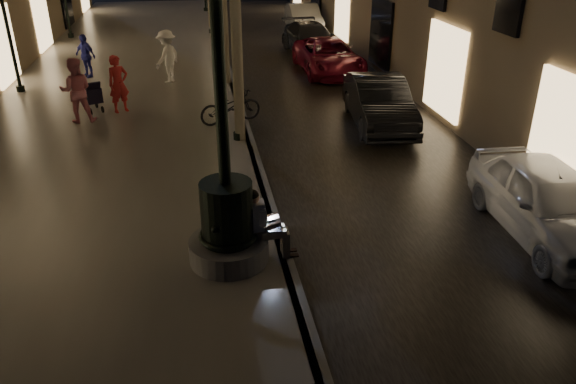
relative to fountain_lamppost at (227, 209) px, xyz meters
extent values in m
plane|color=black|center=(1.00, 13.00, -1.21)|extent=(120.00, 120.00, 0.00)
cube|color=black|center=(4.00, 13.00, -1.20)|extent=(6.00, 45.00, 0.02)
cube|color=slate|center=(-3.00, 13.00, -1.11)|extent=(8.00, 45.00, 0.20)
cube|color=#59595B|center=(1.00, 13.00, -1.11)|extent=(0.25, 45.00, 0.20)
cylinder|color=#59595B|center=(0.00, 0.00, -0.81)|extent=(1.40, 1.40, 0.40)
cylinder|color=black|center=(0.00, 0.00, -0.06)|extent=(0.90, 0.90, 1.10)
torus|color=black|center=(0.00, 0.00, -0.51)|extent=(1.04, 1.04, 0.10)
torus|color=black|center=(0.00, 0.00, 0.34)|extent=(0.89, 0.89, 0.09)
cylinder|color=black|center=(0.00, 0.00, 2.09)|extent=(0.20, 0.20, 3.20)
cube|color=tan|center=(0.55, 0.00, -0.52)|extent=(0.36, 0.24, 0.18)
cube|color=white|center=(0.49, 0.00, -0.19)|extent=(0.44, 0.26, 0.56)
sphere|color=tan|center=(0.46, 0.00, 0.18)|extent=(0.21, 0.21, 0.21)
sphere|color=black|center=(0.45, 0.00, 0.22)|extent=(0.21, 0.21, 0.21)
cube|color=tan|center=(0.79, -0.09, -0.52)|extent=(0.45, 0.13, 0.14)
cube|color=tan|center=(0.79, 0.09, -0.52)|extent=(0.45, 0.13, 0.14)
cube|color=tan|center=(1.00, -0.09, -0.77)|extent=(0.13, 0.12, 0.49)
cube|color=tan|center=(1.00, 0.09, -0.77)|extent=(0.13, 0.12, 0.49)
cube|color=black|center=(1.10, -0.09, -1.00)|extent=(0.26, 0.10, 0.03)
cube|color=black|center=(1.10, 0.09, -1.00)|extent=(0.26, 0.10, 0.03)
cube|color=black|center=(0.81, 0.00, -0.44)|extent=(0.24, 0.33, 0.02)
cube|color=black|center=(0.65, 0.00, -0.33)|extent=(0.09, 0.33, 0.21)
cube|color=#A3CFEA|center=(0.66, 0.00, -0.33)|extent=(0.06, 0.30, 0.18)
cylinder|color=#6B604C|center=(0.75, 6.00, 1.49)|extent=(0.28, 0.28, 5.00)
cylinder|color=#6B604C|center=(0.80, 12.00, 1.54)|extent=(0.28, 0.28, 5.10)
cylinder|color=black|center=(0.70, 6.00, -0.91)|extent=(0.28, 0.28, 0.20)
cylinder|color=black|center=(0.70, 6.00, 1.19)|extent=(0.12, 0.12, 4.40)
cylinder|color=black|center=(0.70, 14.00, -0.91)|extent=(0.28, 0.28, 0.20)
cylinder|color=black|center=(0.70, 14.00, 1.19)|extent=(0.12, 0.12, 4.40)
cylinder|color=black|center=(0.70, 22.00, -0.91)|extent=(0.28, 0.28, 0.20)
cylinder|color=black|center=(0.70, 30.00, -0.91)|extent=(0.28, 0.28, 0.20)
cylinder|color=black|center=(-6.40, 12.00, -0.91)|extent=(0.28, 0.28, 0.20)
cylinder|color=black|center=(-6.40, 12.00, 1.19)|extent=(0.12, 0.12, 4.40)
cylinder|color=black|center=(-6.40, 22.00, -0.91)|extent=(0.28, 0.28, 0.20)
cube|color=black|center=(-3.56, 9.23, -0.45)|extent=(0.74, 0.89, 0.46)
cube|color=black|center=(-3.41, 8.91, -0.14)|extent=(0.44, 0.33, 0.30)
cylinder|color=black|center=(-3.60, 8.88, -0.91)|extent=(0.12, 0.20, 0.20)
cylinder|color=black|center=(-3.27, 9.03, -0.91)|extent=(0.12, 0.20, 0.20)
cylinder|color=black|center=(-3.86, 9.43, -0.91)|extent=(0.12, 0.20, 0.20)
cylinder|color=black|center=(-3.53, 9.59, -0.91)|extent=(0.12, 0.20, 0.20)
cylinder|color=black|center=(-3.73, 9.60, -0.04)|extent=(0.22, 0.43, 0.28)
imported|color=#A8ABB0|center=(6.20, 0.20, -0.48)|extent=(1.92, 4.37, 1.46)
imported|color=black|center=(5.00, 7.01, -0.49)|extent=(1.95, 4.50, 1.44)
imported|color=maroon|center=(5.00, 13.51, -0.55)|extent=(2.27, 4.81, 1.33)
imported|color=#292A2E|center=(5.00, 17.00, -0.52)|extent=(2.30, 4.87, 1.37)
imported|color=#A9A8A3|center=(5.74, 22.50, -0.47)|extent=(1.70, 4.52, 1.47)
imported|color=red|center=(-2.69, 9.06, -0.14)|extent=(0.76, 0.67, 1.75)
imported|color=#CD6C7B|center=(-3.80, 8.28, -0.06)|extent=(0.98, 0.80, 1.89)
imported|color=white|center=(-1.29, 12.41, -0.07)|extent=(1.26, 1.39, 1.88)
imported|color=navy|center=(-4.36, 13.70, -0.21)|extent=(0.98, 0.88, 1.60)
imported|color=black|center=(0.60, 7.43, -0.52)|extent=(1.99, 1.23, 0.99)
camera|label=1|loc=(-0.38, -8.49, 4.45)|focal=35.00mm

